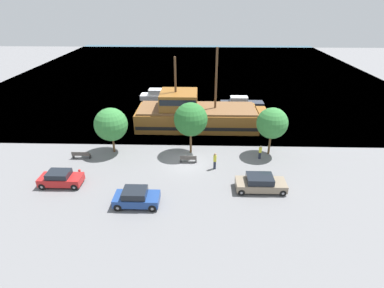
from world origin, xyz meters
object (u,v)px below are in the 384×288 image
(bench_promenade_west, at_px, (81,155))
(pedestrian_walking_near, at_px, (215,161))
(moored_boat_dockside, at_px, (159,95))
(fire_hydrant, at_px, (80,172))
(parked_car_curb_mid, at_px, (136,197))
(bench_promenade_east, at_px, (188,159))
(pirate_ship, at_px, (195,114))
(pedestrian_walking_far, at_px, (260,152))
(moored_boat_outer, at_px, (241,103))
(parked_car_curb_front, at_px, (260,183))
(parked_car_curb_rear, at_px, (61,179))

(bench_promenade_west, height_order, pedestrian_walking_near, pedestrian_walking_near)
(moored_boat_dockside, bearing_deg, fire_hydrant, -100.75)
(parked_car_curb_mid, bearing_deg, moored_boat_dockside, 93.58)
(bench_promenade_west, bearing_deg, bench_promenade_east, -2.58)
(pirate_ship, distance_m, bench_promenade_west, 15.53)
(fire_hydrant, relative_size, pedestrian_walking_far, 0.49)
(moored_boat_outer, bearing_deg, bench_promenade_west, -138.39)
(pedestrian_walking_near, relative_size, pedestrian_walking_far, 1.15)
(moored_boat_outer, bearing_deg, parked_car_curb_mid, -115.16)
(parked_car_curb_front, relative_size, parked_car_curb_mid, 1.19)
(fire_hydrant, height_order, bench_promenade_west, bench_promenade_west)
(parked_car_curb_mid, bearing_deg, pedestrian_walking_near, 41.76)
(moored_boat_outer, distance_m, fire_hydrant, 27.84)
(moored_boat_dockside, relative_size, parked_car_curb_rear, 1.65)
(parked_car_curb_front, relative_size, pedestrian_walking_far, 2.90)
(pirate_ship, height_order, parked_car_curb_rear, pirate_ship)
(parked_car_curb_mid, xyz_separation_m, parked_car_curb_rear, (-7.69, 2.76, -0.03))
(pedestrian_walking_far, bearing_deg, bench_promenade_east, -172.11)
(moored_boat_dockside, bearing_deg, bench_promenade_west, -105.40)
(parked_car_curb_rear, bearing_deg, fire_hydrant, 54.21)
(parked_car_curb_rear, relative_size, fire_hydrant, 5.10)
(moored_boat_outer, xyz_separation_m, parked_car_curb_front, (-0.95, -22.77, 0.07))
(bench_promenade_east, height_order, pedestrian_walking_near, pedestrian_walking_near)
(fire_hydrant, xyz_separation_m, bench_promenade_west, (-1.14, 3.54, 0.04))
(bench_promenade_east, bearing_deg, parked_car_curb_mid, -119.18)
(bench_promenade_east, distance_m, pedestrian_walking_far, 7.88)
(moored_boat_outer, relative_size, bench_promenade_west, 3.43)
(parked_car_curb_front, bearing_deg, bench_promenade_west, 163.78)
(moored_boat_outer, xyz_separation_m, bench_promenade_west, (-19.54, -17.36, -0.21))
(fire_hydrant, bearing_deg, moored_boat_dockside, 79.25)
(parked_car_curb_front, height_order, bench_promenade_west, parked_car_curb_front)
(pedestrian_walking_near, bearing_deg, fire_hydrant, -172.46)
(moored_boat_outer, bearing_deg, pedestrian_walking_far, -89.81)
(pirate_ship, height_order, parked_car_curb_mid, pirate_ship)
(parked_car_curb_front, xyz_separation_m, pedestrian_walking_far, (1.01, 5.96, 0.06))
(moored_boat_dockside, distance_m, pedestrian_walking_near, 24.58)
(moored_boat_dockside, bearing_deg, pedestrian_walking_near, -69.22)
(parked_car_curb_front, relative_size, pedestrian_walking_near, 2.51)
(moored_boat_outer, xyz_separation_m, fire_hydrant, (-18.40, -20.90, -0.25))
(pedestrian_walking_near, bearing_deg, bench_promenade_west, 173.09)
(moored_boat_outer, xyz_separation_m, bench_promenade_east, (-7.75, -17.89, -0.22))
(moored_boat_dockside, xyz_separation_m, parked_car_curb_mid, (1.82, -29.14, 0.10))
(parked_car_curb_front, relative_size, fire_hydrant, 5.94)
(parked_car_curb_rear, distance_m, pedestrian_walking_far, 20.43)
(pirate_ship, bearing_deg, pedestrian_walking_near, -78.67)
(parked_car_curb_rear, relative_size, bench_promenade_west, 1.97)
(pirate_ship, height_order, fire_hydrant, pirate_ship)
(moored_boat_outer, height_order, bench_promenade_east, moored_boat_outer)
(fire_hydrant, height_order, pedestrian_walking_near, pedestrian_walking_near)
(pirate_ship, height_order, parked_car_curb_front, pirate_ship)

